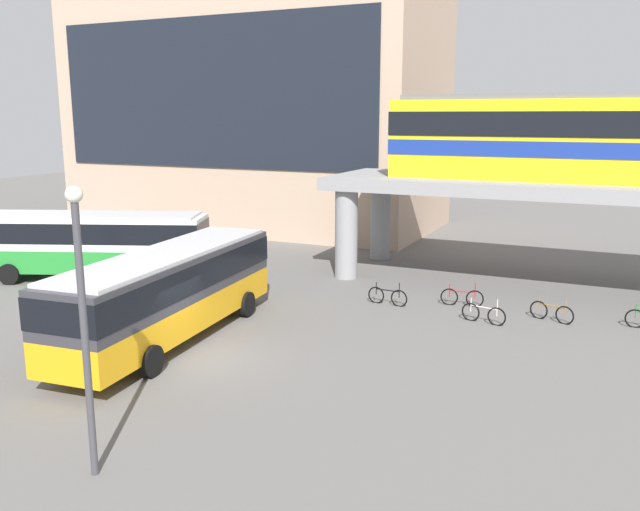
# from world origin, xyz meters

# --- Properties ---
(ground_plane) EXTENTS (120.00, 120.00, 0.00)m
(ground_plane) POSITION_xyz_m (0.00, 10.00, 0.00)
(ground_plane) COLOR #605E5B
(station_building) EXTENTS (25.56, 12.16, 16.73)m
(station_building) POSITION_xyz_m (-12.47, 25.41, 8.37)
(station_building) COLOR tan
(station_building) RESTS_ON ground_plane
(elevated_platform) EXTENTS (26.81, 6.49, 4.92)m
(elevated_platform) POSITION_xyz_m (12.16, 14.86, 4.21)
(elevated_platform) COLOR gray
(elevated_platform) RESTS_ON ground_plane
(bus_main) EXTENTS (3.50, 11.22, 3.22)m
(bus_main) POSITION_xyz_m (-2.06, 1.17, 1.99)
(bus_main) COLOR orange
(bus_main) RESTS_ON ground_plane
(bus_secondary) EXTENTS (11.19, 6.46, 3.22)m
(bus_secondary) POSITION_xyz_m (-11.11, 6.94, 1.99)
(bus_secondary) COLOR #268C33
(bus_secondary) RESTS_ON ground_plane
(bicycle_brown) EXTENTS (1.71, 0.64, 1.04)m
(bicycle_brown) POSITION_xyz_m (9.91, 9.20, 0.36)
(bicycle_brown) COLOR black
(bicycle_brown) RESTS_ON ground_plane
(bicycle_black) EXTENTS (1.79, 0.21, 1.04)m
(bicycle_black) POSITION_xyz_m (3.39, 8.72, 0.36)
(bicycle_black) COLOR black
(bicycle_black) RESTS_ON ground_plane
(bicycle_silver) EXTENTS (1.77, 0.40, 1.04)m
(bicycle_silver) POSITION_xyz_m (7.57, 7.86, 0.36)
(bicycle_silver) COLOR black
(bicycle_silver) RESTS_ON ground_plane
(bicycle_red) EXTENTS (1.78, 0.33, 1.04)m
(bicycle_red) POSITION_xyz_m (6.28, 9.86, 0.36)
(bicycle_red) COLOR black
(bicycle_red) RESTS_ON ground_plane
(lamp_post) EXTENTS (0.36, 0.36, 6.42)m
(lamp_post) POSITION_xyz_m (1.94, -6.87, 3.78)
(lamp_post) COLOR #3F3F44
(lamp_post) RESTS_ON ground_plane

